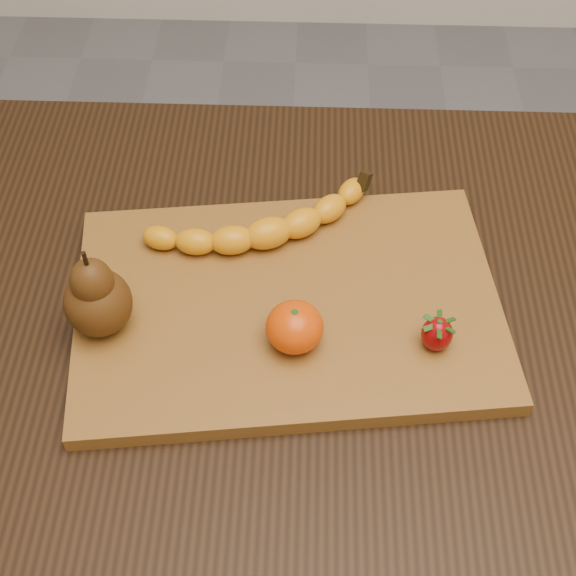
{
  "coord_description": "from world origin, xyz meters",
  "views": [
    {
      "loc": [
        0.05,
        -0.53,
        1.45
      ],
      "look_at": [
        0.03,
        -0.0,
        0.8
      ],
      "focal_mm": 50.0,
      "sensor_mm": 36.0,
      "label": 1
    }
  ],
  "objects_px": {
    "table": "(262,359)",
    "cutting_board": "(288,306)",
    "pear": "(95,290)",
    "mandarin": "(295,327)"
  },
  "relations": [
    {
      "from": "table",
      "to": "cutting_board",
      "type": "relative_size",
      "value": 2.22
    },
    {
      "from": "cutting_board",
      "to": "pear",
      "type": "distance_m",
      "value": 0.2
    },
    {
      "from": "table",
      "to": "pear",
      "type": "distance_m",
      "value": 0.24
    },
    {
      "from": "cutting_board",
      "to": "table",
      "type": "bearing_deg",
      "value": 168.07
    },
    {
      "from": "table",
      "to": "mandarin",
      "type": "distance_m",
      "value": 0.16
    },
    {
      "from": "pear",
      "to": "mandarin",
      "type": "bearing_deg",
      "value": -4.71
    },
    {
      "from": "table",
      "to": "cutting_board",
      "type": "height_order",
      "value": "cutting_board"
    },
    {
      "from": "table",
      "to": "mandarin",
      "type": "bearing_deg",
      "value": -55.15
    },
    {
      "from": "pear",
      "to": "table",
      "type": "bearing_deg",
      "value": 14.25
    },
    {
      "from": "cutting_board",
      "to": "mandarin",
      "type": "height_order",
      "value": "mandarin"
    }
  ]
}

